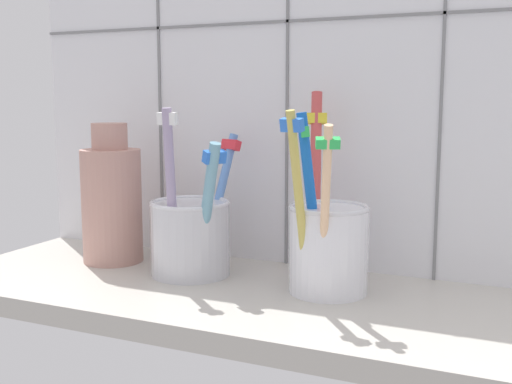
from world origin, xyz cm
name	(u,v)px	position (x,y,z in cm)	size (l,w,h in cm)	color
counter_slab	(244,300)	(0.00, 0.00, 1.00)	(64.00, 22.00, 2.00)	#BCB7AD
tile_wall_back	(291,76)	(0.00, 12.00, 22.50)	(64.00, 2.20, 45.00)	white
toothbrush_cup_left	(191,233)	(-7.30, 2.65, 6.37)	(9.62, 10.64, 17.27)	silver
toothbrush_cup_right	(327,241)	(7.26, 2.68, 6.91)	(7.89, 12.65, 18.87)	white
ceramic_vase	(112,201)	(-18.13, 3.92, 8.87)	(6.62, 6.62, 15.47)	tan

